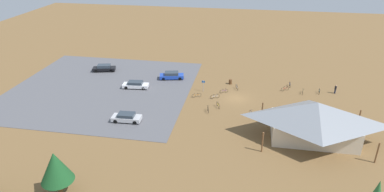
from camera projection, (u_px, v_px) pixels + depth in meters
name	position (u px, v px, depth m)	size (l,w,h in m)	color
ground	(236.00, 98.00, 60.57)	(160.00, 160.00, 0.00)	brown
parking_lot_asphalt	(102.00, 88.00, 64.68)	(32.84, 32.47, 0.05)	#56565B
bike_pavilion	(316.00, 118.00, 47.26)	(14.49, 9.31, 5.70)	beige
trash_bin	(230.00, 82.00, 66.23)	(0.60, 0.60, 0.90)	brown
lot_sign	(203.00, 84.00, 62.72)	(0.56, 0.08, 2.20)	#99999E
pine_far_west	(56.00, 167.00, 36.95)	(3.55, 3.55, 5.36)	brown
bicycle_blue_yard_left	(252.00, 114.00, 54.67)	(1.01, 1.43, 0.85)	black
bicycle_green_lone_east	(303.00, 92.00, 62.30)	(0.49, 1.69, 0.78)	black
bicycle_silver_by_bin	(237.00, 87.00, 63.99)	(0.63, 1.60, 0.85)	black
bicycle_black_yard_front	(208.00, 109.00, 55.95)	(0.50, 1.70, 0.90)	black
bicycle_white_edge_south	(215.00, 96.00, 60.43)	(1.53, 0.84, 0.84)	black
bicycle_teal_back_row	(319.00, 91.00, 62.38)	(0.48, 1.79, 0.80)	black
bicycle_purple_yard_center	(224.00, 91.00, 62.55)	(1.45, 0.83, 0.79)	black
bicycle_yellow_yard_right	(218.00, 105.00, 57.32)	(0.75, 1.62, 0.88)	black
bicycle_orange_near_sign	(197.00, 95.00, 60.92)	(1.56, 0.78, 0.81)	black
bicycle_red_edge_north	(285.00, 89.00, 63.41)	(1.50, 0.96, 0.89)	black
bicycle_blue_trailside	(290.00, 85.00, 65.18)	(0.48, 1.69, 0.83)	black
car_white_front_row	(136.00, 85.00, 64.31)	(4.89, 2.23, 1.31)	white
car_silver_end_stall	(127.00, 117.00, 52.85)	(4.53, 2.09, 1.35)	#BCBCC1
car_blue_far_end	(172.00, 75.00, 68.35)	(4.99, 2.82, 1.44)	#1E42B2
car_black_mid_lot	(104.00, 68.00, 72.21)	(4.90, 2.83, 1.40)	black
visitor_by_pavilion	(335.00, 89.00, 62.17)	(0.36, 0.39, 1.63)	#2D3347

